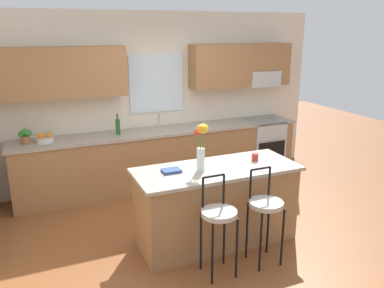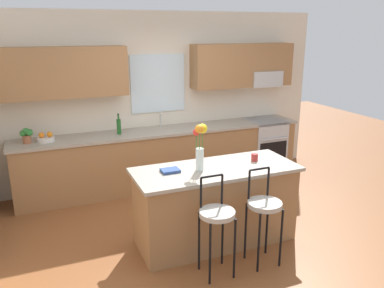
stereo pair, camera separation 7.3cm
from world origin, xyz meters
name	(u,v)px [view 2 (the right image)]	position (x,y,z in m)	size (l,w,h in m)	color
ground_plane	(209,232)	(0.00, 0.00, 0.00)	(14.00, 14.00, 0.00)	brown
back_wall_assembly	(160,89)	(0.03, 1.98, 1.51)	(5.60, 0.50, 2.70)	beige
counter_run	(165,157)	(0.00, 1.70, 0.47)	(4.56, 0.64, 0.92)	#996B42
sink_faucet	(161,119)	(-0.01, 1.84, 1.06)	(0.02, 0.13, 0.23)	#B7BABC
oven_range	(264,145)	(1.82, 1.68, 0.46)	(0.60, 0.64, 0.92)	#B7BABC
kitchen_island	(215,205)	(-0.02, -0.19, 0.46)	(1.89, 0.77, 0.92)	#996B42
bar_stool_near	(217,218)	(-0.29, -0.79, 0.64)	(0.36, 0.36, 1.04)	black
bar_stool_middle	(264,208)	(0.26, -0.79, 0.64)	(0.36, 0.36, 1.04)	black
flower_vase	(200,143)	(-0.22, -0.20, 1.24)	(0.15, 0.15, 0.53)	silver
mug_ceramic	(255,157)	(0.52, -0.14, 0.97)	(0.08, 0.08, 0.09)	#A52D28
cookbook	(170,171)	(-0.54, -0.11, 0.94)	(0.20, 0.15, 0.03)	navy
fruit_bowl_oranges	(46,138)	(-1.74, 1.70, 0.96)	(0.24, 0.24, 0.13)	silver
bottle_olive_oil	(119,126)	(-0.71, 1.70, 1.04)	(0.06, 0.06, 0.31)	#1E5923
potted_plant_small	(27,135)	(-1.99, 1.70, 1.04)	(0.17, 0.11, 0.22)	#9E5B3D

